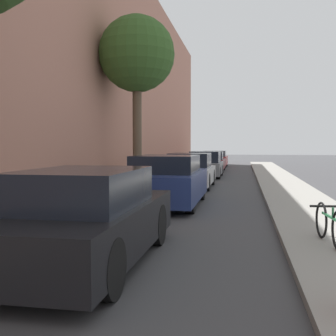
{
  "coord_description": "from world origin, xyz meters",
  "views": [
    {
      "loc": [
        1.23,
        1.88,
        1.75
      ],
      "look_at": [
        -0.7,
        12.32,
        1.15
      ],
      "focal_mm": 43.73,
      "sensor_mm": 36.0,
      "label": 1
    }
  ],
  "objects_px": {
    "parked_car_black": "(87,219)",
    "parked_car_grey": "(206,165)",
    "street_tree_far": "(137,55)",
    "parked_car_navy": "(167,181)",
    "parked_car_red": "(215,159)",
    "bicycle": "(329,224)",
    "parked_car_white": "(190,171)",
    "parked_car_maroon": "(210,162)"
  },
  "relations": [
    {
      "from": "street_tree_far",
      "to": "bicycle",
      "type": "distance_m",
      "value": 10.28
    },
    {
      "from": "street_tree_far",
      "to": "parked_car_black",
      "type": "bearing_deg",
      "value": -79.87
    },
    {
      "from": "bicycle",
      "to": "parked_car_grey",
      "type": "bearing_deg",
      "value": 97.14
    },
    {
      "from": "bicycle",
      "to": "parked_car_black",
      "type": "bearing_deg",
      "value": -164.17
    },
    {
      "from": "parked_car_red",
      "to": "street_tree_far",
      "type": "distance_m",
      "value": 18.64
    },
    {
      "from": "parked_car_black",
      "to": "parked_car_grey",
      "type": "height_order",
      "value": "parked_car_black"
    },
    {
      "from": "parked_car_red",
      "to": "bicycle",
      "type": "bearing_deg",
      "value": -81.95
    },
    {
      "from": "parked_car_maroon",
      "to": "street_tree_far",
      "type": "relative_size",
      "value": 0.62
    },
    {
      "from": "parked_car_grey",
      "to": "street_tree_far",
      "type": "height_order",
      "value": "street_tree_far"
    },
    {
      "from": "parked_car_grey",
      "to": "parked_car_maroon",
      "type": "bearing_deg",
      "value": 91.72
    },
    {
      "from": "parked_car_black",
      "to": "parked_car_maroon",
      "type": "height_order",
      "value": "parked_car_black"
    },
    {
      "from": "parked_car_maroon",
      "to": "bicycle",
      "type": "distance_m",
      "value": 20.6
    },
    {
      "from": "parked_car_maroon",
      "to": "bicycle",
      "type": "height_order",
      "value": "parked_car_maroon"
    },
    {
      "from": "parked_car_black",
      "to": "parked_car_white",
      "type": "distance_m",
      "value": 11.0
    },
    {
      "from": "parked_car_navy",
      "to": "parked_car_grey",
      "type": "height_order",
      "value": "parked_car_navy"
    },
    {
      "from": "parked_car_navy",
      "to": "bicycle",
      "type": "height_order",
      "value": "parked_car_navy"
    },
    {
      "from": "parked_car_maroon",
      "to": "parked_car_red",
      "type": "distance_m",
      "value": 5.33
    },
    {
      "from": "parked_car_red",
      "to": "street_tree_far",
      "type": "relative_size",
      "value": 0.65
    },
    {
      "from": "parked_car_white",
      "to": "street_tree_far",
      "type": "bearing_deg",
      "value": -130.56
    },
    {
      "from": "bicycle",
      "to": "parked_car_navy",
      "type": "bearing_deg",
      "value": 122.5
    },
    {
      "from": "street_tree_far",
      "to": "bicycle",
      "type": "relative_size",
      "value": 4.07
    },
    {
      "from": "parked_car_grey",
      "to": "bicycle",
      "type": "relative_size",
      "value": 2.65
    },
    {
      "from": "parked_car_maroon",
      "to": "parked_car_red",
      "type": "xyz_separation_m",
      "value": [
        -0.05,
        5.33,
        -0.01
      ]
    },
    {
      "from": "parked_car_black",
      "to": "bicycle",
      "type": "xyz_separation_m",
      "value": [
        3.64,
        1.42,
        -0.23
      ]
    },
    {
      "from": "parked_car_maroon",
      "to": "bicycle",
      "type": "bearing_deg",
      "value": -80.0
    },
    {
      "from": "parked_car_black",
      "to": "street_tree_far",
      "type": "distance_m",
      "value": 10.11
    },
    {
      "from": "parked_car_red",
      "to": "bicycle",
      "type": "distance_m",
      "value": 25.87
    },
    {
      "from": "bicycle",
      "to": "parked_car_red",
      "type": "bearing_deg",
      "value": 92.51
    },
    {
      "from": "parked_car_black",
      "to": "parked_car_red",
      "type": "relative_size",
      "value": 1.02
    },
    {
      "from": "parked_car_red",
      "to": "bicycle",
      "type": "relative_size",
      "value": 2.66
    },
    {
      "from": "parked_car_black",
      "to": "parked_car_grey",
      "type": "bearing_deg",
      "value": 89.26
    },
    {
      "from": "parked_car_white",
      "to": "parked_car_red",
      "type": "bearing_deg",
      "value": 90.35
    },
    {
      "from": "parked_car_grey",
      "to": "parked_car_navy",
      "type": "bearing_deg",
      "value": -90.74
    },
    {
      "from": "parked_car_black",
      "to": "street_tree_far",
      "type": "relative_size",
      "value": 0.66
    },
    {
      "from": "parked_car_grey",
      "to": "street_tree_far",
      "type": "relative_size",
      "value": 0.65
    },
    {
      "from": "parked_car_white",
      "to": "parked_car_maroon",
      "type": "distance_m",
      "value": 10.71
    },
    {
      "from": "parked_car_maroon",
      "to": "street_tree_far",
      "type": "bearing_deg",
      "value": -97.48
    },
    {
      "from": "parked_car_white",
      "to": "street_tree_far",
      "type": "relative_size",
      "value": 0.64
    },
    {
      "from": "parked_car_navy",
      "to": "parked_car_red",
      "type": "distance_m",
      "value": 21.07
    },
    {
      "from": "parked_car_black",
      "to": "bicycle",
      "type": "height_order",
      "value": "parked_car_black"
    },
    {
      "from": "parked_car_white",
      "to": "bicycle",
      "type": "bearing_deg",
      "value": -69.78
    },
    {
      "from": "parked_car_navy",
      "to": "parked_car_white",
      "type": "xyz_separation_m",
      "value": [
        0.03,
        5.03,
        -0.03
      ]
    }
  ]
}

